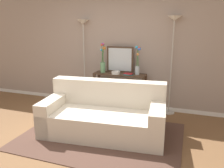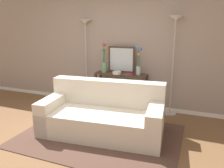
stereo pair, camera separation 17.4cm
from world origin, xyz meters
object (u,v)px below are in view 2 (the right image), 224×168
fruit_bowl (117,73)px  wall_mirror (121,60)px  console_table (121,86)px  floor_lamp_left (85,39)px  vase_short_flowers (139,63)px  vase_tall_flowers (104,61)px  book_stack (129,74)px  book_row_under_console (109,105)px  floor_lamp_right (175,38)px  couch (103,116)px

fruit_bowl → wall_mirror: bearing=84.4°
console_table → floor_lamp_left: bearing=171.7°
wall_mirror → vase_short_flowers: size_ratio=1.00×
vase_tall_flowers → fruit_bowl: bearing=-13.1°
vase_tall_flowers → book_stack: (0.60, -0.07, -0.23)m
console_table → floor_lamp_left: (-0.91, 0.13, 0.99)m
book_row_under_console → floor_lamp_right: bearing=5.7°
couch → vase_tall_flowers: bearing=112.2°
console_table → book_row_under_console: size_ratio=2.85×
floor_lamp_left → fruit_bowl: floor_lamp_left is taller
wall_mirror → book_row_under_console: (-0.23, -0.13, -1.05)m
vase_tall_flowers → book_stack: size_ratio=3.26×
vase_short_flowers → book_stack: size_ratio=3.03×
wall_mirror → floor_lamp_right: bearing=0.2°
floor_lamp_right → vase_tall_flowers: floor_lamp_right is taller
couch → vase_short_flowers: (0.30, 1.18, 0.76)m
console_table → floor_lamp_left: 1.35m
vase_short_flowers → book_row_under_console: size_ratio=1.50×
wall_mirror → floor_lamp_left: bearing=179.7°
floor_lamp_right → wall_mirror: size_ratio=3.39×
fruit_bowl → book_stack: 0.28m
book_stack → book_row_under_console: bearing=170.0°
couch → floor_lamp_right: 2.06m
floor_lamp_right → book_row_under_console: floor_lamp_right is taller
floor_lamp_left → fruit_bowl: (0.85, -0.22, -0.68)m
floor_lamp_left → vase_tall_flowers: size_ratio=3.05×
wall_mirror → vase_short_flowers: (0.42, -0.11, -0.03)m
vase_short_flowers → fruit_bowl: (-0.44, -0.11, -0.22)m
couch → floor_lamp_left: bearing=127.5°
console_table → vase_short_flowers: 0.65m
book_row_under_console → wall_mirror: bearing=29.1°
floor_lamp_left → vase_short_flowers: bearing=-5.2°
couch → vase_short_flowers: size_ratio=3.57×
floor_lamp_left → book_stack: 1.34m
floor_lamp_left → vase_short_flowers: size_ratio=3.28×
floor_lamp_right → fruit_bowl: (-1.12, -0.22, -0.73)m
book_row_under_console → floor_lamp_left: bearing=168.3°
wall_mirror → console_table: bearing=-73.7°
floor_lamp_left → book_stack: floor_lamp_left is taller
console_table → vase_short_flowers: size_ratio=1.90×
vase_tall_flowers → vase_short_flowers: bearing=2.3°
couch → floor_lamp_left: 2.05m
floor_lamp_right → book_stack: floor_lamp_right is taller
console_table → fruit_bowl: size_ratio=6.19×
console_table → book_stack: bearing=-21.4°
wall_mirror → fruit_bowl: 0.33m
book_row_under_console → book_stack: bearing=-10.0°
wall_mirror → vase_short_flowers: bearing=-14.9°
wall_mirror → vase_tall_flowers: vase_tall_flowers is taller
wall_mirror → couch: bearing=-84.4°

